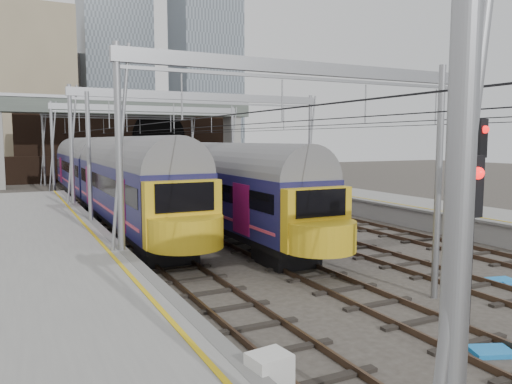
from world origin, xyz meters
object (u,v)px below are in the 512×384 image
train_second (103,174)px  signal_near_centre (474,199)px  train_main (127,166)px  signal_near_left (459,276)px

train_second → signal_near_centre: size_ratio=6.34×
train_main → train_second: size_ratio=1.85×
train_main → signal_near_centre: signal_near_centre is taller
train_second → signal_near_left: size_ratio=7.34×
train_second → signal_near_centre: 25.35m
train_main → train_second: 12.41m
train_second → signal_near_centre: signal_near_centre is taller
signal_near_left → signal_near_centre: size_ratio=0.86×
signal_near_centre → train_main: bearing=78.3°
signal_near_centre → signal_near_left: bearing=-154.8°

